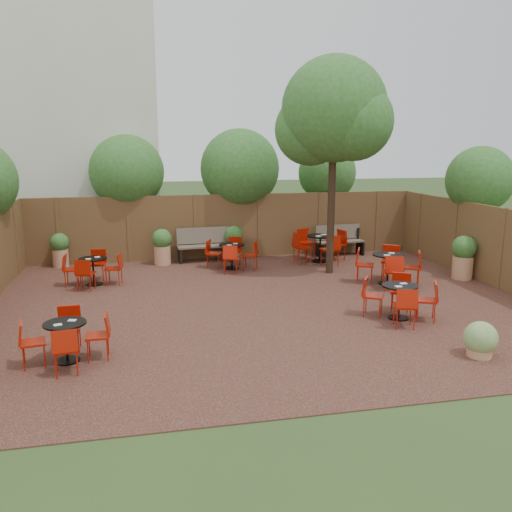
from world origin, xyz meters
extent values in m
plane|color=#354F23|center=(0.00, 0.00, 0.00)|extent=(80.00, 80.00, 0.00)
cube|color=#381917|center=(0.00, 0.00, 0.01)|extent=(12.00, 10.00, 0.02)
cube|color=brown|center=(0.00, 5.00, 1.00)|extent=(12.00, 0.08, 2.00)
cube|color=brown|center=(6.00, 0.00, 1.00)|extent=(0.08, 10.00, 2.00)
cube|color=silver|center=(-4.50, 8.00, 4.00)|extent=(5.00, 4.00, 8.00)
sphere|color=#2B611F|center=(-3.00, 5.70, 2.68)|extent=(2.26, 2.26, 2.26)
sphere|color=#2B611F|center=(0.50, 5.60, 2.75)|extent=(2.50, 2.50, 2.50)
sphere|color=#2B611F|center=(3.50, 5.80, 2.57)|extent=(1.92, 1.92, 1.92)
sphere|color=#2B611F|center=(6.60, 2.00, 2.55)|extent=(1.84, 1.84, 1.84)
cylinder|color=black|center=(2.44, 2.41, 2.33)|extent=(0.24, 0.24, 4.61)
sphere|color=#2B611F|center=(2.44, 2.41, 4.40)|extent=(2.76, 2.76, 2.76)
sphere|color=#2B611F|center=(1.94, 2.81, 3.90)|extent=(1.93, 1.93, 1.93)
sphere|color=#2B611F|center=(2.84, 2.01, 4.08)|extent=(2.01, 2.01, 2.01)
cube|color=brown|center=(-0.79, 4.55, 0.49)|extent=(1.67, 0.60, 0.05)
cube|color=brown|center=(-0.79, 4.77, 0.79)|extent=(1.64, 0.23, 0.49)
cube|color=black|center=(-1.53, 4.55, 0.24)|extent=(0.10, 0.50, 0.44)
cube|color=black|center=(-0.05, 4.55, 0.24)|extent=(0.10, 0.50, 0.44)
cube|color=brown|center=(3.55, 4.55, 0.46)|extent=(1.59, 0.63, 0.05)
cube|color=brown|center=(3.55, 4.76, 0.74)|extent=(1.55, 0.28, 0.47)
cube|color=black|center=(2.84, 4.55, 0.23)|extent=(0.11, 0.47, 0.41)
cube|color=black|center=(4.25, 4.55, 0.23)|extent=(0.11, 0.47, 0.41)
cylinder|color=black|center=(2.48, -1.61, 0.03)|extent=(0.42, 0.42, 0.03)
cylinder|color=black|center=(2.48, -1.61, 0.37)|extent=(0.05, 0.05, 0.66)
cylinder|color=black|center=(2.48, -1.61, 0.71)|extent=(0.72, 0.72, 0.03)
cube|color=white|center=(2.60, -1.53, 0.73)|extent=(0.16, 0.14, 0.01)
cube|color=white|center=(2.39, -1.72, 0.73)|extent=(0.16, 0.14, 0.01)
cylinder|color=black|center=(-3.85, -2.48, 0.03)|extent=(0.40, 0.40, 0.03)
cylinder|color=black|center=(-3.85, -2.48, 0.35)|extent=(0.04, 0.04, 0.63)
cylinder|color=black|center=(-3.85, -2.48, 0.68)|extent=(0.68, 0.68, 0.03)
cube|color=white|center=(-3.75, -2.41, 0.70)|extent=(0.13, 0.10, 0.01)
cube|color=white|center=(-3.94, -2.59, 0.70)|extent=(0.13, 0.10, 0.01)
cylinder|color=black|center=(2.62, 3.77, 0.04)|extent=(0.48, 0.48, 0.03)
cylinder|color=black|center=(2.62, 3.77, 0.42)|extent=(0.05, 0.05, 0.76)
cylinder|color=black|center=(2.62, 3.77, 0.81)|extent=(0.82, 0.82, 0.03)
cube|color=white|center=(2.75, 3.86, 0.83)|extent=(0.18, 0.15, 0.02)
cube|color=white|center=(2.51, 3.64, 0.83)|extent=(0.18, 0.15, 0.02)
cylinder|color=black|center=(-0.13, 3.41, 0.03)|extent=(0.42, 0.42, 0.03)
cylinder|color=black|center=(-0.13, 3.41, 0.37)|extent=(0.05, 0.05, 0.67)
cylinder|color=black|center=(-0.13, 3.41, 0.71)|extent=(0.72, 0.72, 0.03)
cube|color=white|center=(-0.02, 3.49, 0.73)|extent=(0.16, 0.14, 0.01)
cube|color=white|center=(-0.23, 3.30, 0.73)|extent=(0.16, 0.14, 0.01)
cylinder|color=black|center=(3.47, 0.96, 0.04)|extent=(0.46, 0.46, 0.03)
cylinder|color=black|center=(3.47, 0.96, 0.40)|extent=(0.05, 0.05, 0.73)
cylinder|color=black|center=(3.47, 0.96, 0.78)|extent=(0.79, 0.79, 0.03)
cube|color=white|center=(3.59, 1.04, 0.80)|extent=(0.17, 0.15, 0.02)
cube|color=white|center=(3.36, 0.83, 0.80)|extent=(0.17, 0.15, 0.02)
cylinder|color=black|center=(-3.85, 2.42, 0.03)|extent=(0.41, 0.41, 0.03)
cylinder|color=black|center=(-3.85, 2.42, 0.36)|extent=(0.05, 0.05, 0.65)
cylinder|color=black|center=(-3.85, 2.42, 0.70)|extent=(0.70, 0.70, 0.03)
cube|color=white|center=(-3.74, 2.50, 0.72)|extent=(0.14, 0.11, 0.01)
cube|color=white|center=(-3.94, 2.31, 0.72)|extent=(0.14, 0.11, 0.01)
cylinder|color=tan|center=(-2.06, 4.40, 0.30)|extent=(0.48, 0.48, 0.55)
sphere|color=#2B611F|center=(-2.06, 4.40, 0.79)|extent=(0.58, 0.58, 0.58)
cylinder|color=tan|center=(0.14, 4.70, 0.29)|extent=(0.47, 0.47, 0.54)
sphere|color=#2B611F|center=(0.14, 4.70, 0.77)|extent=(0.56, 0.56, 0.56)
cylinder|color=tan|center=(-4.96, 4.70, 0.28)|extent=(0.45, 0.45, 0.52)
sphere|color=#2B611F|center=(-4.96, 4.70, 0.74)|extent=(0.54, 0.54, 0.54)
cylinder|color=tan|center=(5.65, 1.05, 0.32)|extent=(0.52, 0.52, 0.60)
sphere|color=#2B611F|center=(5.65, 1.05, 0.86)|extent=(0.63, 0.63, 0.63)
cylinder|color=tan|center=(2.91, -3.69, 0.11)|extent=(0.41, 0.41, 0.19)
sphere|color=#749B50|center=(2.91, -3.69, 0.34)|extent=(0.56, 0.56, 0.56)
camera|label=1|loc=(-2.50, -11.03, 3.53)|focal=36.87mm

